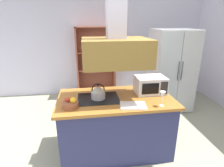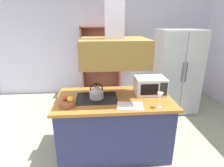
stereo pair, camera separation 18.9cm
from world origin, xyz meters
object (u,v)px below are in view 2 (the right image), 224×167
at_px(kettle, 97,92).
at_px(cutting_board, 130,106).
at_px(wine_glass_on_counter, 160,97).
at_px(microwave, 150,86).
at_px(fruit_bowl, 68,103).
at_px(dish_cabinet, 101,66).
at_px(refrigerator, 176,72).

bearing_deg(kettle, cutting_board, -36.01).
xyz_separation_m(cutting_board, wine_glass_on_counter, (0.38, -0.05, 0.14)).
height_order(microwave, fruit_bowl, microwave).
distance_m(dish_cabinet, wine_glass_on_counter, 2.88).
height_order(dish_cabinet, cutting_board, dish_cabinet).
bearing_deg(microwave, kettle, -171.85).
xyz_separation_m(cutting_board, microwave, (0.38, 0.44, 0.12)).
distance_m(refrigerator, cutting_board, 2.11).
bearing_deg(cutting_board, dish_cabinet, 96.77).
distance_m(microwave, fruit_bowl, 1.26).
height_order(wine_glass_on_counter, fruit_bowl, wine_glass_on_counter).
bearing_deg(microwave, refrigerator, 51.98).
relative_size(kettle, wine_glass_on_counter, 1.12).
bearing_deg(cutting_board, wine_glass_on_counter, -7.05).
xyz_separation_m(dish_cabinet, kettle, (-0.11, -2.41, 0.18)).
height_order(kettle, fruit_bowl, kettle).
height_order(microwave, wine_glass_on_counter, microwave).
distance_m(wine_glass_on_counter, fruit_bowl, 1.22).
bearing_deg(dish_cabinet, wine_glass_on_counter, -75.76).
distance_m(kettle, wine_glass_on_counter, 0.90).
distance_m(refrigerator, kettle, 2.20).
xyz_separation_m(kettle, microwave, (0.82, 0.12, 0.03)).
bearing_deg(fruit_bowl, dish_cabinet, 79.32).
height_order(refrigerator, kettle, refrigerator).
relative_size(refrigerator, fruit_bowl, 8.17).
distance_m(kettle, fruit_bowl, 0.45).
relative_size(cutting_board, microwave, 0.74).
bearing_deg(kettle, microwave, 8.15).
height_order(cutting_board, microwave, microwave).
bearing_deg(kettle, wine_glass_on_counter, -24.05).
relative_size(refrigerator, kettle, 7.86).
distance_m(dish_cabinet, microwave, 2.41).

